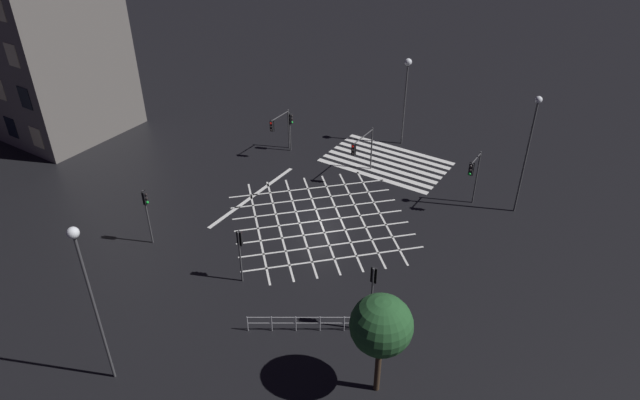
{
  "coord_description": "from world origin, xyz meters",
  "views": [
    {
      "loc": [
        -17.96,
        27.89,
        23.21
      ],
      "look_at": [
        0.0,
        0.0,
        1.74
      ],
      "focal_mm": 32.0,
      "sensor_mm": 36.0,
      "label": 1
    }
  ],
  "objects_px": {
    "street_lamp_far": "(407,80)",
    "traffic_light_sw_cross": "(474,172)",
    "traffic_light_se_main": "(291,124)",
    "traffic_light_nw_cross": "(373,286)",
    "traffic_light_median_south": "(361,147)",
    "traffic_light_ne_main": "(147,207)",
    "traffic_light_se_cross": "(279,126)",
    "street_lamp_west": "(86,277)",
    "street_tree_near": "(381,326)",
    "traffic_light_median_north": "(240,246)",
    "street_lamp_east": "(530,136)"
  },
  "relations": [
    {
      "from": "street_lamp_west",
      "to": "street_lamp_far",
      "type": "xyz_separation_m",
      "value": [
        -0.88,
        -31.2,
        -0.68
      ]
    },
    {
      "from": "street_lamp_east",
      "to": "street_tree_near",
      "type": "xyz_separation_m",
      "value": [
        1.0,
        19.41,
        -1.7
      ]
    },
    {
      "from": "traffic_light_nw_cross",
      "to": "street_tree_near",
      "type": "xyz_separation_m",
      "value": [
        -2.17,
        3.39,
        1.19
      ]
    },
    {
      "from": "traffic_light_nw_cross",
      "to": "traffic_light_ne_main",
      "type": "height_order",
      "value": "traffic_light_nw_cross"
    },
    {
      "from": "street_lamp_east",
      "to": "street_lamp_west",
      "type": "height_order",
      "value": "street_lamp_west"
    },
    {
      "from": "traffic_light_median_south",
      "to": "traffic_light_nw_cross",
      "type": "bearing_deg",
      "value": 31.4
    },
    {
      "from": "traffic_light_nw_cross",
      "to": "traffic_light_sw_cross",
      "type": "distance_m",
      "value": 14.48
    },
    {
      "from": "traffic_light_median_north",
      "to": "street_lamp_far",
      "type": "bearing_deg",
      "value": -0.27
    },
    {
      "from": "traffic_light_median_north",
      "to": "traffic_light_ne_main",
      "type": "bearing_deg",
      "value": 92.56
    },
    {
      "from": "traffic_light_sw_cross",
      "to": "street_lamp_far",
      "type": "height_order",
      "value": "street_lamp_far"
    },
    {
      "from": "traffic_light_median_north",
      "to": "street_lamp_west",
      "type": "height_order",
      "value": "street_lamp_west"
    },
    {
      "from": "traffic_light_median_north",
      "to": "traffic_light_se_cross",
      "type": "relative_size",
      "value": 1.02
    },
    {
      "from": "street_lamp_west",
      "to": "street_lamp_far",
      "type": "distance_m",
      "value": 31.22
    },
    {
      "from": "street_lamp_east",
      "to": "street_tree_near",
      "type": "distance_m",
      "value": 19.51
    },
    {
      "from": "traffic_light_sw_cross",
      "to": "traffic_light_se_main",
      "type": "xyz_separation_m",
      "value": [
        16.05,
        -0.39,
        -0.59
      ]
    },
    {
      "from": "traffic_light_se_main",
      "to": "traffic_light_ne_main",
      "type": "bearing_deg",
      "value": -90.69
    },
    {
      "from": "street_lamp_far",
      "to": "traffic_light_sw_cross",
      "type": "bearing_deg",
      "value": 141.84
    },
    {
      "from": "traffic_light_median_south",
      "to": "traffic_light_se_main",
      "type": "height_order",
      "value": "traffic_light_median_south"
    },
    {
      "from": "traffic_light_se_cross",
      "to": "traffic_light_sw_cross",
      "type": "xyz_separation_m",
      "value": [
        -16.55,
        -0.63,
        0.47
      ]
    },
    {
      "from": "traffic_light_se_cross",
      "to": "traffic_light_se_main",
      "type": "relative_size",
      "value": 1.02
    },
    {
      "from": "street_lamp_east",
      "to": "street_lamp_west",
      "type": "relative_size",
      "value": 0.96
    },
    {
      "from": "traffic_light_se_main",
      "to": "street_lamp_far",
      "type": "height_order",
      "value": "street_lamp_far"
    },
    {
      "from": "traffic_light_median_north",
      "to": "traffic_light_nw_cross",
      "type": "distance_m",
      "value": 8.6
    },
    {
      "from": "traffic_light_se_cross",
      "to": "street_lamp_west",
      "type": "height_order",
      "value": "street_lamp_west"
    },
    {
      "from": "traffic_light_median_south",
      "to": "street_lamp_west",
      "type": "height_order",
      "value": "street_lamp_west"
    },
    {
      "from": "street_lamp_far",
      "to": "traffic_light_ne_main",
      "type": "bearing_deg",
      "value": 71.22
    },
    {
      "from": "street_lamp_far",
      "to": "traffic_light_median_north",
      "type": "bearing_deg",
      "value": 89.73
    },
    {
      "from": "traffic_light_nw_cross",
      "to": "traffic_light_median_south",
      "type": "height_order",
      "value": "traffic_light_nw_cross"
    },
    {
      "from": "street_lamp_east",
      "to": "traffic_light_median_north",
      "type": "bearing_deg",
      "value": 54.75
    },
    {
      "from": "traffic_light_median_north",
      "to": "traffic_light_se_cross",
      "type": "height_order",
      "value": "traffic_light_median_north"
    },
    {
      "from": "street_tree_near",
      "to": "street_lamp_east",
      "type": "bearing_deg",
      "value": -92.96
    },
    {
      "from": "traffic_light_se_main",
      "to": "street_tree_near",
      "type": "relative_size",
      "value": 0.61
    },
    {
      "from": "traffic_light_sw_cross",
      "to": "traffic_light_se_main",
      "type": "height_order",
      "value": "traffic_light_sw_cross"
    },
    {
      "from": "traffic_light_se_main",
      "to": "street_lamp_west",
      "type": "height_order",
      "value": "street_lamp_west"
    },
    {
      "from": "street_lamp_west",
      "to": "street_tree_near",
      "type": "xyz_separation_m",
      "value": [
        -11.51,
        -6.51,
        -2.28
      ]
    },
    {
      "from": "street_lamp_west",
      "to": "traffic_light_median_south",
      "type": "bearing_deg",
      "value": -91.77
    },
    {
      "from": "traffic_light_median_north",
      "to": "traffic_light_nw_cross",
      "type": "relative_size",
      "value": 0.84
    },
    {
      "from": "traffic_light_ne_main",
      "to": "street_lamp_east",
      "type": "xyz_separation_m",
      "value": [
        -19.2,
        -16.95,
        3.09
      ]
    },
    {
      "from": "traffic_light_nw_cross",
      "to": "traffic_light_median_south",
      "type": "distance_m",
      "value": 16.52
    },
    {
      "from": "traffic_light_sw_cross",
      "to": "street_tree_near",
      "type": "relative_size",
      "value": 0.73
    },
    {
      "from": "traffic_light_ne_main",
      "to": "traffic_light_nw_cross",
      "type": "bearing_deg",
      "value": 3.29
    },
    {
      "from": "traffic_light_se_cross",
      "to": "traffic_light_median_south",
      "type": "bearing_deg",
      "value": 91.87
    },
    {
      "from": "traffic_light_median_north",
      "to": "street_lamp_east",
      "type": "distance_m",
      "value": 20.62
    },
    {
      "from": "traffic_light_nw_cross",
      "to": "traffic_light_sw_cross",
      "type": "xyz_separation_m",
      "value": [
        -0.22,
        -14.47,
        -0.02
      ]
    },
    {
      "from": "traffic_light_se_main",
      "to": "street_lamp_far",
      "type": "bearing_deg",
      "value": 41.13
    },
    {
      "from": "traffic_light_median_north",
      "to": "street_lamp_east",
      "type": "height_order",
      "value": "street_lamp_east"
    },
    {
      "from": "traffic_light_median_south",
      "to": "traffic_light_se_main",
      "type": "bearing_deg",
      "value": -96.06
    },
    {
      "from": "traffic_light_se_cross",
      "to": "traffic_light_nw_cross",
      "type": "distance_m",
      "value": 21.42
    },
    {
      "from": "traffic_light_median_north",
      "to": "street_lamp_far",
      "type": "distance_m",
      "value": 22.13
    },
    {
      "from": "traffic_light_median_south",
      "to": "street_lamp_west",
      "type": "distance_m",
      "value": 24.32
    }
  ]
}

